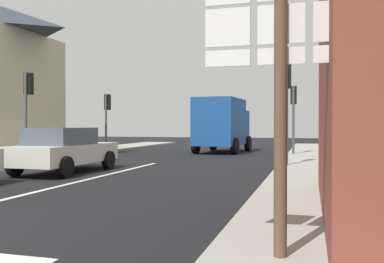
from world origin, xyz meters
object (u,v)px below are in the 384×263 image
at_px(route_sign_post, 281,82).
at_px(traffic_light_near_right, 287,91).
at_px(traffic_light_near_left, 28,96).
at_px(sedan_far, 64,149).
at_px(traffic_light_far_right, 294,104).
at_px(delivery_truck, 222,124).
at_px(traffic_light_far_left, 107,109).

bearing_deg(route_sign_post, traffic_light_near_right, 92.75).
bearing_deg(traffic_light_near_left, sedan_far, -39.58).
bearing_deg(route_sign_post, traffic_light_far_right, 91.75).
distance_m(delivery_truck, traffic_light_far_left, 6.71).
bearing_deg(delivery_truck, traffic_light_far_right, -27.11).
bearing_deg(traffic_light_far_right, traffic_light_near_right, -90.00).
distance_m(sedan_far, route_sign_post, 10.73).
relative_size(route_sign_post, traffic_light_far_right, 0.91).
bearing_deg(traffic_light_near_right, traffic_light_far_left, 147.20).
bearing_deg(route_sign_post, delivery_truck, 103.39).
distance_m(sedan_far, traffic_light_far_left, 10.86).
relative_size(traffic_light_near_right, traffic_light_near_left, 1.01).
bearing_deg(traffic_light_near_left, traffic_light_far_left, 90.00).
xyz_separation_m(traffic_light_near_right, traffic_light_far_right, (0.00, 6.24, -0.19)).
relative_size(delivery_truck, traffic_light_near_left, 1.37).
bearing_deg(sedan_far, delivery_truck, 76.08).
xyz_separation_m(sedan_far, delivery_truck, (2.88, 11.64, 0.89)).
bearing_deg(delivery_truck, sedan_far, -103.92).
distance_m(traffic_light_near_right, traffic_light_far_left, 12.53).
height_order(sedan_far, delivery_truck, delivery_truck).
distance_m(traffic_light_far_right, traffic_light_far_left, 10.55).
distance_m(sedan_far, traffic_light_far_right, 11.96).
xyz_separation_m(delivery_truck, traffic_light_far_right, (4.06, -2.08, 0.95)).
relative_size(traffic_light_far_left, traffic_light_near_left, 0.90).
distance_m(sedan_far, traffic_light_near_right, 7.96).
height_order(traffic_light_near_right, traffic_light_far_right, traffic_light_near_right).
xyz_separation_m(route_sign_post, traffic_light_far_right, (-0.53, 17.17, 0.60)).
height_order(route_sign_post, traffic_light_far_right, traffic_light_far_right).
xyz_separation_m(traffic_light_near_right, traffic_light_far_left, (-10.53, 6.79, -0.31)).
xyz_separation_m(sedan_far, traffic_light_near_right, (6.94, 3.32, 2.03)).
bearing_deg(traffic_light_far_left, traffic_light_near_right, -32.80).
height_order(delivery_truck, route_sign_post, route_sign_post).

